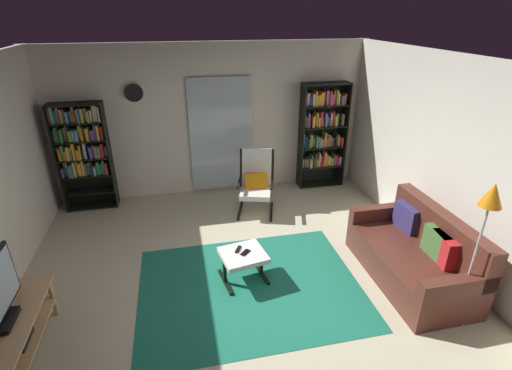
# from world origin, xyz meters

# --- Properties ---
(ground_plane) EXTENTS (7.02, 7.02, 0.00)m
(ground_plane) POSITION_xyz_m (0.00, 0.00, 0.00)
(ground_plane) COLOR beige
(wall_back) EXTENTS (5.60, 0.06, 2.60)m
(wall_back) POSITION_xyz_m (0.00, 2.90, 1.30)
(wall_back) COLOR silver
(wall_back) RESTS_ON ground
(wall_right) EXTENTS (0.06, 6.00, 2.60)m
(wall_right) POSITION_xyz_m (2.70, 0.00, 1.30)
(wall_right) COLOR silver
(wall_right) RESTS_ON ground
(glass_door_panel) EXTENTS (1.10, 0.01, 2.00)m
(glass_door_panel) POSITION_xyz_m (0.15, 2.83, 1.05)
(glass_door_panel) COLOR silver
(area_rug) EXTENTS (2.63, 2.04, 0.01)m
(area_rug) POSITION_xyz_m (0.09, 0.04, 0.00)
(area_rug) COLOR #1C7056
(area_rug) RESTS_ON ground
(tv_stand) EXTENTS (0.52, 1.31, 0.50)m
(tv_stand) POSITION_xyz_m (-2.28, -0.54, 0.33)
(tv_stand) COLOR tan
(tv_stand) RESTS_ON ground
(bookshelf_near_tv) EXTENTS (0.81, 0.30, 1.77)m
(bookshelf_near_tv) POSITION_xyz_m (-2.11, 2.65, 1.05)
(bookshelf_near_tv) COLOR black
(bookshelf_near_tv) RESTS_ON ground
(bookshelf_near_sofa) EXTENTS (0.84, 0.30, 1.92)m
(bookshelf_near_sofa) POSITION_xyz_m (1.97, 2.69, 1.03)
(bookshelf_near_sofa) COLOR black
(bookshelf_near_sofa) RESTS_ON ground
(leather_sofa) EXTENTS (0.86, 1.70, 0.88)m
(leather_sofa) POSITION_xyz_m (2.12, -0.19, 0.32)
(leather_sofa) COLOR #51261D
(leather_sofa) RESTS_ON ground
(lounge_armchair) EXTENTS (0.72, 0.78, 1.02)m
(lounge_armchair) POSITION_xyz_m (0.59, 1.95, 0.53)
(lounge_armchair) COLOR black
(lounge_armchair) RESTS_ON ground
(ottoman) EXTENTS (0.60, 0.56, 0.38)m
(ottoman) POSITION_xyz_m (0.05, 0.22, 0.32)
(ottoman) COLOR white
(ottoman) RESTS_ON ground
(tv_remote) EXTENTS (0.10, 0.15, 0.02)m
(tv_remote) POSITION_xyz_m (-0.00, 0.29, 0.39)
(tv_remote) COLOR black
(tv_remote) RESTS_ON ottoman
(cell_phone) EXTENTS (0.15, 0.15, 0.01)m
(cell_phone) POSITION_xyz_m (0.07, 0.21, 0.39)
(cell_phone) COLOR black
(cell_phone) RESTS_ON ottoman
(floor_lamp_by_sofa) EXTENTS (0.22, 0.22, 1.63)m
(floor_lamp_by_sofa) POSITION_xyz_m (2.19, -0.94, 1.33)
(floor_lamp_by_sofa) COLOR #A5A5AD
(floor_lamp_by_sofa) RESTS_ON ground
(wall_clock) EXTENTS (0.29, 0.03, 0.29)m
(wall_clock) POSITION_xyz_m (-1.22, 2.82, 1.85)
(wall_clock) COLOR silver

